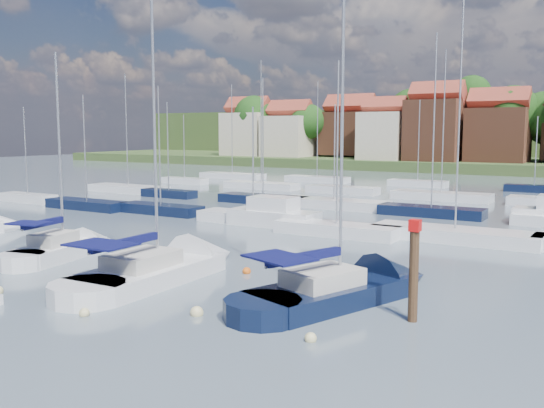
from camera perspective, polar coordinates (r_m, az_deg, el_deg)
The scene contains 12 objects.
ground at distance 62.26m, azimuth 13.97°, elevation 0.06°, with size 260.00×260.00×0.00m, color #4C5C67.
sailboat_left at distance 37.24m, azimuth -18.58°, elevation -4.06°, with size 4.11×9.40×12.50m.
sailboat_centre at distance 31.04m, azimuth -9.39°, elevation -5.98°, with size 3.65×12.63×17.00m.
sailboat_navy at distance 26.86m, azimuth 7.73°, elevation -7.97°, with size 6.72×11.99×16.11m.
timber_piling at distance 23.86m, azimuth 13.13°, elevation -8.58°, with size 0.40×0.40×6.18m.
buoy_c at distance 29.36m, azimuth -18.58°, elevation -7.70°, with size 0.53×0.53×0.53m, color #D85914.
buoy_d at distance 25.30m, azimuth -17.24°, elevation -10.01°, with size 0.42×0.42×0.42m, color beige.
buoy_e at distance 31.08m, azimuth -2.41°, elevation -6.53°, with size 0.44×0.44×0.44m, color #D85914.
buoy_f at distance 21.49m, azimuth 3.65°, elevation -12.76°, with size 0.43×0.43×0.43m, color beige.
buoy_g at distance 24.44m, azimuth -7.09°, elevation -10.35°, with size 0.53×0.53×0.53m, color beige.
buoy_h at distance 37.79m, azimuth -20.89°, elevation -4.56°, with size 0.45×0.45×0.45m, color #D85914.
marina_field at distance 57.05m, azimuth 14.35°, elevation -0.12°, with size 79.62×41.41×15.93m.
Camera 1 is at (18.31, -19.07, 7.24)m, focal length 40.00 mm.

